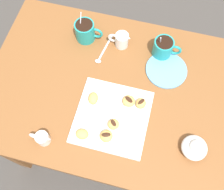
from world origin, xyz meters
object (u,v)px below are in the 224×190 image
Objects in this scene: pastry_plate_square at (112,117)px; saucer_sky_left at (166,70)px; ice_cream_bowl at (195,148)px; chocolate_sauce_pitcher at (42,138)px; beignet_3 at (93,98)px; beignet_4 at (82,134)px; beignet_0 at (106,136)px; cream_pitcher_white at (121,40)px; beignet_5 at (129,101)px; coffee_mug_teal_right at (163,48)px; beignet_2 at (141,103)px; dining_table at (111,100)px; beignet_1 at (113,124)px; coffee_mug_teal_left at (85,31)px.

pastry_plate_square reaches higher than saucer_sky_left.
chocolate_sauce_pitcher is (-0.58, -0.11, -0.00)m from ice_cream_bowl.
beignet_4 is (-0.00, -0.16, -0.00)m from beignet_3.
cream_pitcher_white is at bearing 96.10° from beignet_0.
beignet_0 is (0.05, -0.45, -0.01)m from cream_pitcher_white.
saucer_sky_left is 3.62× the size of beignet_0.
beignet_5 is at bearing 9.98° from beignet_3.
coffee_mug_teal_right reaches higher than saucer_sky_left.
coffee_mug_teal_right is at bearing -0.62° from cream_pitcher_white.
ice_cream_bowl reaches higher than beignet_2.
beignet_5 is at bearing -122.82° from saucer_sky_left.
saucer_sky_left is at bearing -20.23° from cream_pitcher_white.
ice_cream_bowl is (0.34, -0.05, 0.02)m from pastry_plate_square.
beignet_4 is at bearing -170.48° from beignet_0.
coffee_mug_teal_right reaches higher than beignet_5.
beignet_3 is (-0.24, -0.31, -0.02)m from coffee_mug_teal_right.
dining_table is 21.22× the size of beignet_4.
beignet_0 is (-0.00, -0.09, 0.02)m from pastry_plate_square.
chocolate_sauce_pitcher is at bearing -154.15° from beignet_1.
coffee_mug_teal_left is 1.03× the size of coffee_mug_teal_right.
beignet_1 is at bearing -59.35° from coffee_mug_teal_left.
beignet_1 is (-0.13, -0.39, -0.02)m from coffee_mug_teal_right.
pastry_plate_square is at bearing -28.39° from beignet_3.
dining_table is 0.29m from cream_pitcher_white.
pastry_plate_square is 6.31× the size of beignet_2.
dining_table is at bearing 76.82° from beignet_4.
beignet_1 is at bearing -107.95° from beignet_5.
coffee_mug_teal_left reaches higher than dining_table.
beignet_2 is at bearing 58.53° from beignet_0.
beignet_5 is at bearing 72.05° from beignet_1.
saucer_sky_left is at bearing 63.70° from beignet_0.
beignet_3 is at bearing 141.35° from beignet_1.
chocolate_sauce_pitcher is at bearing -92.35° from coffee_mug_teal_left.
dining_table is 21.62× the size of beignet_0.
cream_pitcher_white is 1.14× the size of chocolate_sauce_pitcher.
beignet_2 and beignet_3 have the same top height.
beignet_1 is at bearing 73.71° from beignet_0.
coffee_mug_teal_right is 2.71× the size of beignet_4.
cream_pitcher_white is at bearing 97.75° from pastry_plate_square.
dining_table is at bearing -128.82° from coffee_mug_teal_right.
ice_cream_bowl is 0.44m from beignet_3.
beignet_3 is at bearing -67.94° from coffee_mug_teal_left.
beignet_3 is at bearing 55.37° from chocolate_sauce_pitcher.
chocolate_sauce_pitcher is (-0.19, -0.52, -0.01)m from cream_pitcher_white.
coffee_mug_teal_right is (0.18, 0.23, 0.18)m from dining_table.
ice_cream_bowl is (0.38, -0.18, 0.17)m from dining_table.
saucer_sky_left is at bearing 46.05° from chocolate_sauce_pitcher.
pastry_plate_square is 0.33m from saucer_sky_left.
chocolate_sauce_pitcher is at bearing -133.95° from saucer_sky_left.
beignet_4 is at bearing 20.48° from chocolate_sauce_pitcher.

